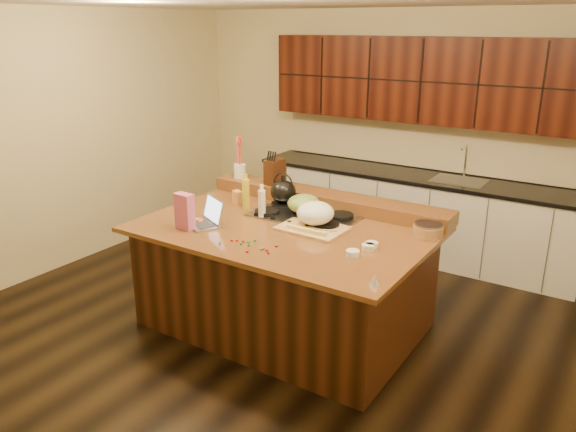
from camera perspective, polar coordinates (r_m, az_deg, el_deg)
The scene contains 36 objects.
room at distance 4.55m, azimuth -0.34°, elevation 4.00°, with size 5.52×5.02×2.72m.
island at distance 4.86m, azimuth -0.32°, elevation -6.15°, with size 2.40×1.60×0.92m.
back_ledge at distance 5.23m, azimuth 3.88°, elevation 1.73°, with size 2.40×0.30×0.12m, color black.
cooktop at distance 4.92m, azimuth 1.59°, elevation 0.08°, with size 0.92×0.52×0.05m.
back_counter at distance 6.46m, azimuth 12.91°, elevation 4.64°, with size 3.70×0.66×2.40m.
kettle at distance 5.13m, azimuth -0.50°, elevation 2.50°, with size 0.24×0.24×0.21m, color black.
green_bowl at distance 4.88m, azimuth 1.60°, elevation 1.28°, with size 0.29×0.29×0.16m, color olive.
laptop at distance 4.77m, azimuth -8.21°, elevation -0.14°, with size 0.40×0.37×0.23m.
oil_bottle at distance 5.14m, azimuth -4.30°, elevation 2.26°, with size 0.07×0.07×0.27m, color gold.
vinegar_bottle at distance 4.87m, azimuth -2.67°, elevation 1.22°, with size 0.06×0.06×0.25m, color silver.
wooden_tray at distance 4.64m, azimuth 2.73°, elevation -0.05°, with size 0.55×0.44×0.22m.
ramekin_a at distance 4.12m, azimuth 6.60°, elevation -3.78°, with size 0.10×0.10×0.04m, color white.
ramekin_b at distance 4.28m, azimuth 8.49°, elevation -2.94°, with size 0.10×0.10×0.04m, color white.
ramekin_c at distance 4.24m, azimuth 8.16°, elevation -3.17°, with size 0.10×0.10×0.04m, color white.
strainer_bowl at distance 4.59m, azimuth 14.03°, elevation -1.51°, with size 0.24×0.24×0.09m, color #996B3F.
kitchen_timer at distance 3.70m, azimuth 8.81°, elevation -6.36°, with size 0.08×0.08×0.07m, color silver.
pink_bag at distance 4.67m, azimuth -10.46°, elevation 0.46°, with size 0.16×0.09×0.30m, color #BA577A.
candy_plate at distance 4.84m, azimuth -9.27°, elevation -0.61°, with size 0.18×0.18×0.01m, color white.
package_box at distance 5.29m, azimuth -5.18°, elevation 1.91°, with size 0.09×0.06×0.12m, color #D9984C.
utensil_crock at distance 5.74m, azimuth -4.93°, elevation 4.59°, with size 0.12×0.12×0.14m, color white.
knife_block at distance 5.48m, azimuth -1.35°, elevation 4.52°, with size 0.12×0.20×0.24m, color black.
gumdrop_0 at distance 4.39m, azimuth -5.19°, elevation -2.45°, with size 0.02×0.02×0.02m, color red.
gumdrop_1 at distance 4.20m, azimuth -2.73°, elevation -3.38°, with size 0.02×0.02×0.02m, color #198C26.
gumdrop_2 at distance 4.36m, azimuth -4.56°, elevation -2.55°, with size 0.02×0.02×0.02m, color red.
gumdrop_3 at distance 4.29m, azimuth -4.01°, elevation -2.95°, with size 0.02×0.02×0.02m, color #198C26.
gumdrop_4 at distance 4.13m, azimuth -1.98°, elevation -3.77°, with size 0.02×0.02×0.02m, color red.
gumdrop_5 at distance 4.34m, azimuth -4.07°, elevation -2.66°, with size 0.02×0.02×0.02m, color #198C26.
gumdrop_6 at distance 4.21m, azimuth -2.53°, elevation -3.32°, with size 0.02×0.02×0.02m, color red.
gumdrop_7 at distance 4.27m, azimuth -1.05°, elevation -3.00°, with size 0.02×0.02×0.02m, color #198C26.
gumdrop_8 at distance 4.17m, azimuth -4.16°, elevation -3.60°, with size 0.02×0.02×0.02m, color red.
gumdrop_9 at distance 4.35m, azimuth -6.95°, elevation -2.72°, with size 0.02×0.02×0.02m, color #198C26.
gumdrop_10 at distance 4.18m, azimuth -2.14°, elevation -3.49°, with size 0.02×0.02×0.02m, color red.
gumdrop_11 at distance 4.31m, azimuth -4.80°, elevation -2.82°, with size 0.02×0.02×0.02m, color #198C26.
gumdrop_12 at distance 4.25m, azimuth -1.22°, elevation -3.08°, with size 0.02×0.02×0.02m, color red.
gumdrop_13 at distance 4.37m, azimuth -3.38°, elevation -2.49°, with size 0.02×0.02×0.02m, color #198C26.
gumdrop_14 at distance 4.39m, azimuth -5.72°, elevation -2.45°, with size 0.02×0.02×0.02m, color red.
Camera 1 is at (2.42, -3.67, 2.52)m, focal length 35.00 mm.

